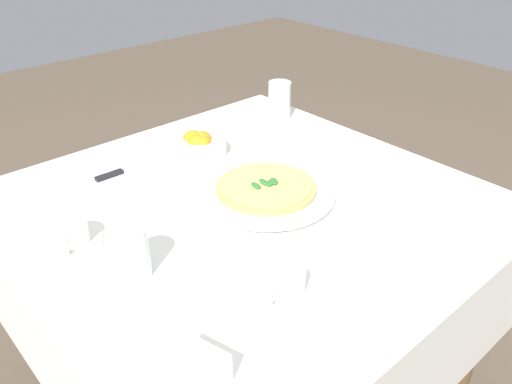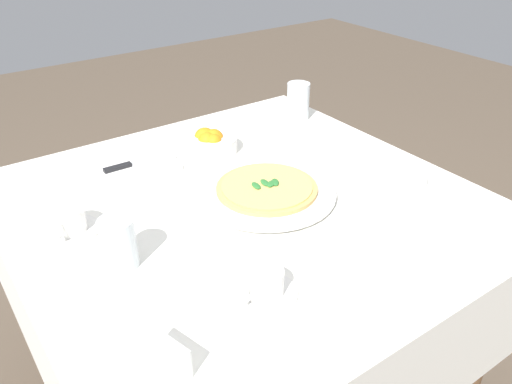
# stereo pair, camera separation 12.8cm
# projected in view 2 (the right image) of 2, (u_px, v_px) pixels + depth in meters

# --- Properties ---
(dining_table) EXTENTS (1.08, 1.08, 0.75)m
(dining_table) POSITION_uv_depth(u_px,v_px,m) (246.00, 247.00, 1.35)
(dining_table) COLOR white
(dining_table) RESTS_ON ground_plane
(pizza_plate) EXTENTS (0.34, 0.34, 0.02)m
(pizza_plate) POSITION_uv_depth(u_px,v_px,m) (267.00, 192.00, 1.30)
(pizza_plate) COLOR white
(pizza_plate) RESTS_ON dining_table
(pizza) EXTENTS (0.25, 0.25, 0.02)m
(pizza) POSITION_uv_depth(u_px,v_px,m) (267.00, 188.00, 1.29)
(pizza) COLOR #DBAD60
(pizza) RESTS_ON pizza_plate
(coffee_cup_far_left) EXTENTS (0.13, 0.13, 0.06)m
(coffee_cup_far_left) POSITION_uv_depth(u_px,v_px,m) (263.00, 284.00, 0.98)
(coffee_cup_far_left) COLOR white
(coffee_cup_far_left) RESTS_ON dining_table
(coffee_cup_left_edge) EXTENTS (0.13, 0.13, 0.06)m
(coffee_cup_left_edge) POSITION_uv_depth(u_px,v_px,m) (68.00, 222.00, 1.16)
(coffee_cup_left_edge) COLOR white
(coffee_cup_left_edge) RESTS_ON dining_table
(coffee_cup_right_edge) EXTENTS (0.13, 0.13, 0.06)m
(coffee_cup_right_edge) POSITION_uv_depth(u_px,v_px,m) (412.00, 179.00, 1.32)
(coffee_cup_right_edge) COLOR white
(coffee_cup_right_edge) RESTS_ON dining_table
(water_glass_far_right) EXTENTS (0.07, 0.07, 0.11)m
(water_glass_far_right) POSITION_uv_depth(u_px,v_px,m) (119.00, 246.00, 1.05)
(water_glass_far_right) COLOR white
(water_glass_far_right) RESTS_ON dining_table
(water_glass_near_right) EXTENTS (0.07, 0.07, 0.12)m
(water_glass_near_right) POSITION_uv_depth(u_px,v_px,m) (298.00, 103.00, 1.71)
(water_glass_near_right) COLOR white
(water_glass_near_right) RESTS_ON dining_table
(napkin_folded) EXTENTS (0.23, 0.14, 0.02)m
(napkin_folded) POSITION_uv_depth(u_px,v_px,m) (135.00, 168.00, 1.41)
(napkin_folded) COLOR white
(napkin_folded) RESTS_ON dining_table
(dinner_knife) EXTENTS (0.20, 0.02, 0.01)m
(dinner_knife) POSITION_uv_depth(u_px,v_px,m) (135.00, 163.00, 1.41)
(dinner_knife) COLOR silver
(dinner_knife) RESTS_ON napkin_folded
(citrus_bowl) EXTENTS (0.15, 0.15, 0.07)m
(citrus_bowl) POSITION_uv_depth(u_px,v_px,m) (210.00, 142.00, 1.51)
(citrus_bowl) COLOR white
(citrus_bowl) RESTS_ON dining_table
(menu_card) EXTENTS (0.03, 0.09, 0.06)m
(menu_card) POSITION_uv_depth(u_px,v_px,m) (171.00, 351.00, 0.83)
(menu_card) COLOR white
(menu_card) RESTS_ON dining_table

